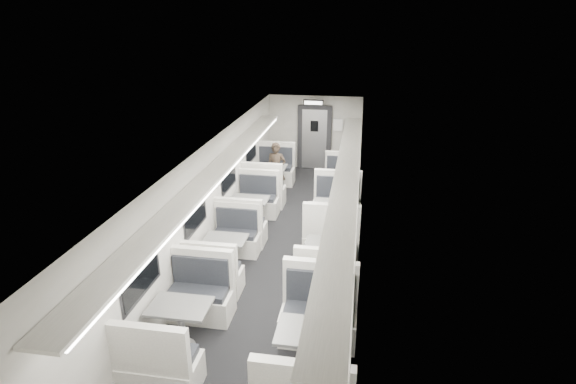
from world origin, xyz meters
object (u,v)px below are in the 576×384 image
(booth_right_b, at_px, (334,220))
(vestibule_door, at_px, (314,138))
(passenger, at_px, (276,170))
(booth_right_c, at_px, (328,259))
(exit_sign, at_px, (313,103))
(booth_left_b, at_px, (250,213))
(booth_left_a, at_px, (269,180))
(booth_left_c, at_px, (226,254))
(booth_right_d, at_px, (312,355))
(booth_right_a, at_px, (340,186))
(booth_left_d, at_px, (182,326))

(booth_right_b, height_order, vestibule_door, vestibule_door)
(passenger, height_order, vestibule_door, vestibule_door)
(booth_right_c, xyz_separation_m, exit_sign, (-1.00, 6.16, 1.90))
(booth_left_b, height_order, booth_right_b, booth_right_b)
(booth_left_a, height_order, vestibule_door, vestibule_door)
(booth_left_c, distance_m, exit_sign, 6.61)
(booth_left_b, xyz_separation_m, booth_right_b, (2.00, -0.15, 0.04))
(booth_right_b, height_order, passenger, passenger)
(exit_sign, bearing_deg, passenger, -110.23)
(booth_right_d, distance_m, exit_sign, 9.12)
(booth_left_b, bearing_deg, booth_right_a, 48.55)
(booth_right_b, bearing_deg, booth_left_b, 175.80)
(booth_left_c, height_order, passenger, passenger)
(passenger, bearing_deg, booth_right_a, 5.03)
(booth_left_a, relative_size, exit_sign, 3.75)
(booth_left_a, distance_m, booth_left_d, 6.55)
(exit_sign, bearing_deg, booth_left_b, -103.12)
(booth_left_a, relative_size, booth_left_c, 1.15)
(booth_right_a, distance_m, booth_right_d, 6.85)
(booth_right_b, distance_m, booth_right_d, 4.44)
(booth_left_d, bearing_deg, booth_right_d, -9.54)
(booth_right_b, bearing_deg, booth_right_a, 90.00)
(booth_right_a, height_order, passenger, passenger)
(booth_right_b, relative_size, passenger, 1.54)
(booth_left_b, xyz_separation_m, booth_left_c, (0.00, -1.96, -0.02))
(booth_left_a, distance_m, vestibule_door, 2.75)
(booth_left_d, xyz_separation_m, passenger, (0.22, 6.43, 0.37))
(booth_right_a, distance_m, vestibule_door, 2.79)
(booth_left_c, relative_size, exit_sign, 3.26)
(booth_right_c, bearing_deg, booth_right_b, 90.00)
(passenger, bearing_deg, exit_sign, 72.13)
(booth_left_b, distance_m, booth_right_b, 2.01)
(booth_left_b, relative_size, exit_sign, 3.46)
(booth_left_b, bearing_deg, booth_left_a, 90.00)
(booth_left_b, distance_m, passenger, 2.23)
(booth_right_c, bearing_deg, booth_right_a, 90.00)
(booth_right_d, xyz_separation_m, vestibule_door, (-1.00, 9.37, 0.62))
(booth_left_c, distance_m, booth_right_b, 2.70)
(booth_left_b, distance_m, vestibule_door, 4.93)
(booth_right_a, bearing_deg, exit_sign, 116.25)
(passenger, bearing_deg, booth_right_b, -50.28)
(booth_right_b, xyz_separation_m, booth_right_c, (0.00, -1.72, -0.04))
(booth_right_d, xyz_separation_m, exit_sign, (-1.00, 8.88, 1.86))
(booth_right_a, height_order, booth_right_c, booth_right_c)
(booth_right_a, height_order, booth_right_b, booth_right_b)
(exit_sign, bearing_deg, booth_left_d, -96.68)
(passenger, distance_m, vestibule_door, 2.73)
(booth_left_b, xyz_separation_m, passenger, (0.22, 2.18, 0.38))
(booth_right_c, bearing_deg, booth_right_d, -90.00)
(exit_sign, bearing_deg, booth_right_a, -63.75)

